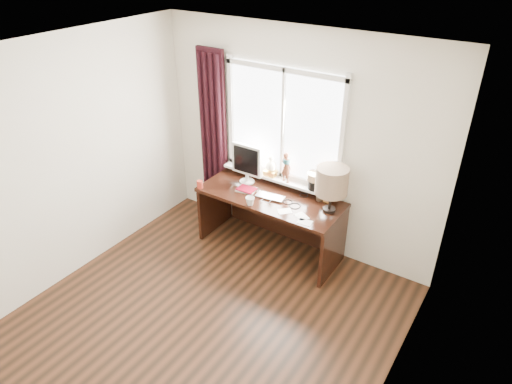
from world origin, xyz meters
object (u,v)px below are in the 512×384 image
Objects in this scene: desk at (274,210)px; monitor at (247,161)px; table_lamp at (332,181)px; red_cup at (200,184)px; laptop at (270,197)px; mug at (250,201)px.

monitor is at bearing 175.85° from desk.
red_cup is at bearing -165.71° from table_lamp.
laptop is at bearing 17.73° from red_cup.
red_cup is (-0.82, -0.26, 0.03)m from laptop.
red_cup is 0.94m from desk.
laptop is at bearing -170.01° from table_lamp.
monitor is at bearing 177.76° from table_lamp.
table_lamp reaches higher than laptop.
mug is at bearing -52.06° from monitor.
mug is 0.50m from desk.
desk is (0.09, 0.39, -0.29)m from mug.
red_cup is 0.62m from monitor.
mug is at bearing -120.90° from laptop.
monitor is (-0.33, 0.42, 0.23)m from mug.
table_lamp is (1.12, -0.04, 0.09)m from monitor.
monitor reaches higher than mug.
table_lamp reaches higher than mug.
monitor is at bearing 152.08° from laptop.
red_cup is at bearing -132.13° from monitor.
laptop is 0.28m from mug.
laptop is 3.26× the size of mug.
mug is 0.93m from table_lamp.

